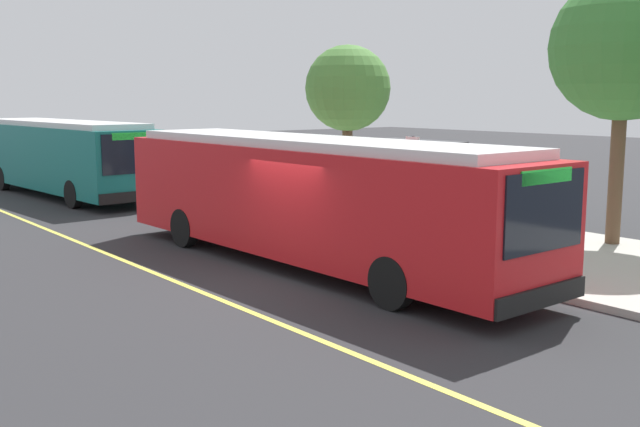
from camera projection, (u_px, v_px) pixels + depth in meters
ground_plane at (295, 278)px, 16.21m from camera, size 120.00×120.00×0.00m
sidewalk_curb at (477, 242)px, 19.87m from camera, size 44.00×6.40×0.15m
lane_stripe_center at (206, 294)px, 14.86m from camera, size 36.00×0.14×0.01m
transit_bus_main at (310, 196)px, 17.20m from camera, size 12.59×2.85×2.95m
transit_bus_second at (62, 155)px, 29.48m from camera, size 11.70×3.24×2.95m
bus_shelter at (410, 164)px, 21.87m from camera, size 2.90×1.60×2.48m
waiting_bench at (417, 210)px, 21.62m from camera, size 1.60×0.48×0.95m
route_sign_post at (412, 178)px, 17.93m from camera, size 0.44×0.08×2.80m
pedestrian_commuter at (355, 201)px, 20.01m from camera, size 0.24×0.40×1.69m
street_tree_near_shelter at (348, 89)px, 25.91m from camera, size 2.96×2.96×5.50m
street_tree_downstreet at (624, 48)px, 18.51m from camera, size 3.63×3.63×6.74m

